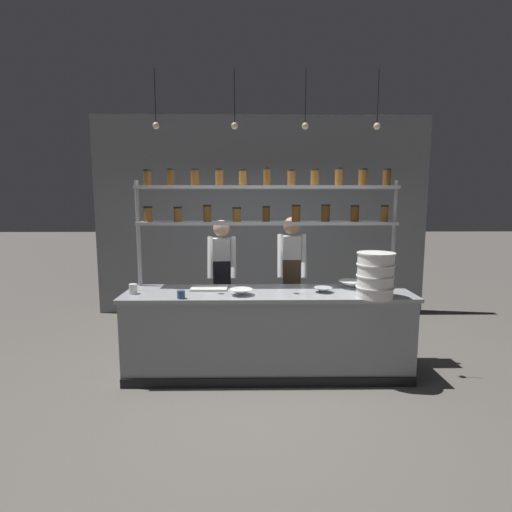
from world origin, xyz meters
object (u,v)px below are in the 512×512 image
Objects in this scene: serving_cup_by_board at (181,294)px; prep_bowl_center_back at (351,284)px; prep_bowl_near_left at (323,290)px; cutting_board at (209,288)px; prep_bowl_center_front at (241,292)px; chef_left at (222,275)px; container_stack at (375,275)px; serving_cup_front at (133,289)px; spice_shelf_unit at (268,208)px; chef_center at (291,274)px.

prep_bowl_center_back is at bearing 14.19° from serving_cup_by_board.
prep_bowl_near_left is at bearing 9.56° from serving_cup_by_board.
prep_bowl_center_front is at bearing -38.13° from cutting_board.
chef_left reaches higher than serving_cup_by_board.
container_stack is 5.61× the size of serving_cup_by_board.
prep_bowl_near_left is (1.23, -0.17, 0.01)m from cutting_board.
serving_cup_by_board is at bearing -167.38° from prep_bowl_center_front.
container_stack is (1.62, -1.08, 0.20)m from chef_left.
cutting_board is 2.01× the size of prep_bowl_near_left.
serving_cup_front is at bearing -137.94° from chef_left.
chef_left is (-0.56, 0.46, -0.86)m from spice_shelf_unit.
prep_bowl_center_front is at bearing 12.62° from serving_cup_by_board.
prep_bowl_center_front is 1.14m from serving_cup_front.
serving_cup_by_board is at bearing -144.78° from spice_shelf_unit.
prep_bowl_center_back is at bearing 6.12° from serving_cup_front.
chef_left is 5.67× the size of prep_bowl_center_back.
prep_bowl_center_back is at bearing 14.94° from prep_bowl_center_front.
chef_center is at bearing 126.72° from container_stack.
spice_shelf_unit reaches higher than prep_bowl_near_left.
chef_left is at bearing 105.39° from prep_bowl_center_front.
prep_bowl_near_left is (-0.48, 0.23, -0.20)m from container_stack.
cutting_board is at bearing 166.82° from container_stack.
container_stack is 0.50m from prep_bowl_center_back.
prep_bowl_center_back reaches higher than prep_bowl_center_front.
spice_shelf_unit is 1.12m from cutting_board.
prep_bowl_near_left is at bearing 1.12° from serving_cup_front.
spice_shelf_unit is 1.04m from prep_bowl_center_front.
chef_left reaches higher than prep_bowl_center_front.
prep_bowl_near_left reaches higher than cutting_board.
spice_shelf_unit reaches higher than serving_cup_front.
prep_bowl_center_back is at bearing 105.21° from container_stack.
serving_cup_front is 0.58m from serving_cup_by_board.
prep_bowl_near_left is at bearing -149.07° from prep_bowl_center_back.
spice_shelf_unit is at bearing -43.06° from chef_left.
prep_bowl_center_front is (-1.36, 0.12, -0.20)m from container_stack.
chef_center is 1.07m from prep_bowl_center_front.
prep_bowl_center_front is at bearing -165.06° from prep_bowl_center_back.
spice_shelf_unit is 14.93× the size of prep_bowl_near_left.
serving_cup_by_board is at bearing -120.07° from cutting_board.
chef_center is 0.81m from prep_bowl_near_left.
prep_bowl_center_front reaches higher than cutting_board.
chef_left reaches higher than container_stack.
cutting_board is at bearing 59.93° from serving_cup_by_board.
container_stack is at bearing -37.04° from chef_left.
spice_shelf_unit reaches higher than chef_left.
chef_left is 0.88m from chef_center.
prep_bowl_center_front is at bearing -77.95° from chef_left.
spice_shelf_unit is at bearing 35.22° from serving_cup_by_board.
container_stack is 1.15× the size of cutting_board.
serving_cup_front is (-1.75, -0.80, -0.01)m from chef_center.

